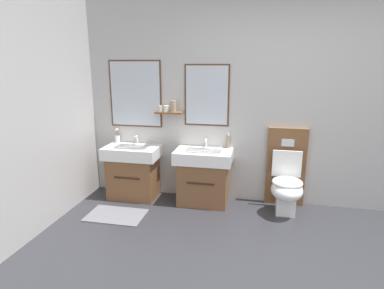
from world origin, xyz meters
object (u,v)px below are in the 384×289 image
at_px(soap_dispenser, 228,142).
at_px(toothbrush_cup, 118,138).
at_px(toilet, 286,181).
at_px(vanity_sink_left, 133,170).
at_px(vanity_sink_right, 203,175).

bearing_deg(soap_dispenser, toothbrush_cup, -179.62).
bearing_deg(toilet, vanity_sink_left, -179.94).
bearing_deg(vanity_sink_right, vanity_sink_left, 180.00).
relative_size(vanity_sink_right, soap_dispenser, 3.59).
bearing_deg(vanity_sink_right, toilet, 0.12).
relative_size(toilet, toothbrush_cup, 4.92).
distance_m(toilet, soap_dispenser, 0.86).
distance_m(toilet, toothbrush_cup, 2.30).
bearing_deg(vanity_sink_left, toothbrush_cup, 149.65).
xyz_separation_m(vanity_sink_left, toilet, (1.98, 0.00, 0.00)).
bearing_deg(vanity_sink_left, soap_dispenser, 7.92).
height_order(vanity_sink_left, vanity_sink_right, same).
bearing_deg(toilet, vanity_sink_right, -179.88).
relative_size(vanity_sink_left, vanity_sink_right, 1.00).
xyz_separation_m(vanity_sink_right, toilet, (1.02, 0.00, 0.00)).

